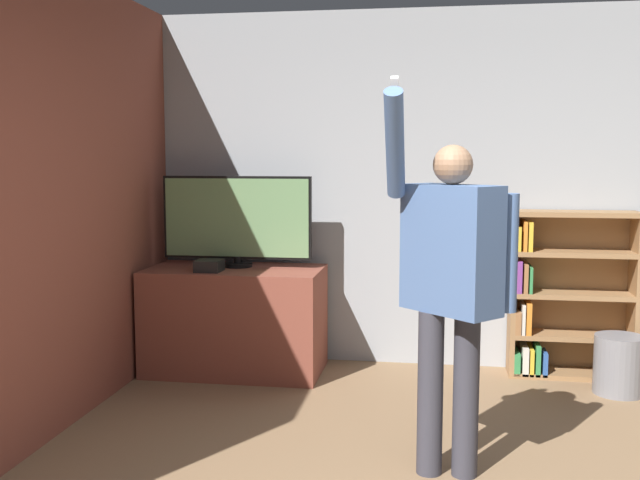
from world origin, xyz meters
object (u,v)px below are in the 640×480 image
Objects in this scene: person at (451,276)px; waste_bin at (619,365)px; bookshelf at (562,298)px; television at (237,220)px; game_console at (209,266)px.

person is 4.94× the size of waste_bin.
waste_bin is at bearing -49.00° from bookshelf.
television is 2.88m from waste_bin.
person is (1.55, -1.69, -0.11)m from television.
television is 0.57× the size of person.
waste_bin is (0.33, -0.38, -0.38)m from bookshelf.
waste_bin is (2.86, 0.06, -0.62)m from game_console.
person is 2.07m from waste_bin.
person is at bearing -40.30° from game_console.
person is at bearing -127.86° from waste_bin.
bookshelf is 0.63m from waste_bin.
game_console is 0.15× the size of bookshelf.
bookshelf is 2.10m from person.
person reaches higher than television.
game_console is 0.09× the size of person.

